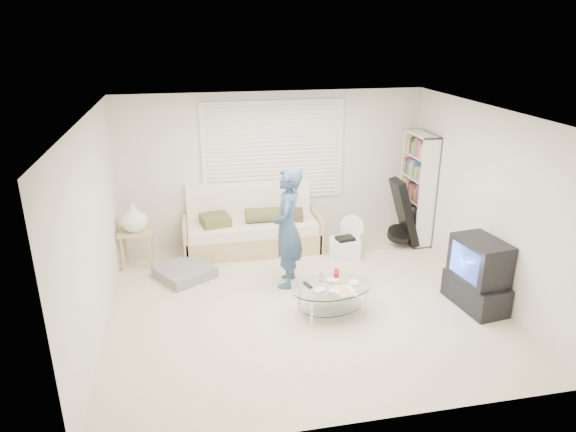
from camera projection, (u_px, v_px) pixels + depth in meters
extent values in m
plane|color=#C5B599|center=(303.00, 302.00, 6.84)|extent=(5.00, 5.00, 0.00)
cube|color=silver|center=(273.00, 168.00, 8.47)|extent=(5.00, 0.02, 2.50)
cube|color=silver|center=(363.00, 305.00, 4.33)|extent=(5.00, 0.02, 2.50)
cube|color=silver|center=(94.00, 229.00, 5.94)|extent=(0.02, 4.50, 2.50)
cube|color=silver|center=(486.00, 202.00, 6.86)|extent=(0.02, 4.50, 2.50)
cube|color=white|center=(305.00, 114.00, 5.96)|extent=(5.00, 4.50, 0.02)
cube|color=white|center=(273.00, 151.00, 8.33)|extent=(2.32, 0.06, 1.62)
cube|color=black|center=(274.00, 151.00, 8.32)|extent=(2.20, 0.01, 1.50)
cube|color=silver|center=(274.00, 151.00, 8.30)|extent=(2.16, 0.04, 1.50)
cube|color=silver|center=(274.00, 151.00, 8.31)|extent=(2.32, 0.08, 1.62)
cube|color=tan|center=(252.00, 240.00, 8.38)|extent=(2.13, 0.85, 0.34)
cube|color=#F2E7CA|center=(252.00, 226.00, 8.27)|extent=(2.04, 0.79, 0.17)
cube|color=#F2E7CA|center=(249.00, 200.00, 8.49)|extent=(2.04, 0.24, 0.65)
cube|color=tan|center=(186.00, 238.00, 8.14)|extent=(0.06, 0.85, 0.60)
cube|color=tan|center=(316.00, 228.00, 8.53)|extent=(0.06, 0.85, 0.60)
cube|color=#425329|center=(215.00, 220.00, 8.08)|extent=(0.51, 0.51, 0.15)
cylinder|color=#425329|center=(262.00, 215.00, 8.17)|extent=(0.53, 0.23, 0.23)
cube|color=#433321|center=(291.00, 215.00, 8.34)|extent=(0.44, 0.44, 0.13)
cube|color=slate|center=(185.00, 272.00, 7.50)|extent=(0.96, 0.96, 0.16)
cube|color=tan|center=(136.00, 232.00, 7.71)|extent=(0.50, 0.40, 0.04)
cube|color=tan|center=(123.00, 254.00, 7.63)|extent=(0.04, 0.04, 0.55)
cube|color=tan|center=(151.00, 252.00, 7.71)|extent=(0.04, 0.04, 0.55)
cube|color=tan|center=(125.00, 246.00, 7.91)|extent=(0.04, 0.04, 0.55)
cube|color=tan|center=(152.00, 244.00, 7.98)|extent=(0.04, 0.04, 0.55)
imported|color=white|center=(134.00, 217.00, 7.63)|extent=(0.41, 0.41, 0.42)
cube|color=white|center=(417.00, 188.00, 8.51)|extent=(0.29, 0.78, 1.85)
cube|color=black|center=(404.00, 212.00, 8.37)|extent=(0.46, 0.41, 1.13)
cylinder|color=black|center=(400.00, 234.00, 8.49)|extent=(0.41, 0.43, 0.23)
cylinder|color=white|center=(350.00, 250.00, 8.38)|extent=(0.26, 0.26, 0.03)
cylinder|color=white|center=(350.00, 241.00, 8.32)|extent=(0.04, 0.04, 0.33)
cylinder|color=white|center=(351.00, 226.00, 8.23)|extent=(0.40, 0.23, 0.38)
cylinder|color=white|center=(351.00, 226.00, 8.23)|extent=(0.11, 0.09, 0.10)
cube|color=white|center=(345.00, 248.00, 8.13)|extent=(0.56, 0.46, 0.29)
cube|color=black|center=(345.00, 239.00, 8.07)|extent=(0.30, 0.24, 0.05)
cube|color=black|center=(475.00, 292.00, 6.71)|extent=(0.56, 0.91, 0.38)
cube|color=black|center=(480.00, 260.00, 6.54)|extent=(0.56, 0.77, 0.55)
cube|color=#4F73FF|center=(465.00, 263.00, 6.47)|extent=(0.09, 0.55, 0.42)
ellipsoid|color=silver|center=(333.00, 287.00, 6.43)|extent=(1.16, 0.84, 0.02)
ellipsoid|color=silver|center=(332.00, 306.00, 6.53)|extent=(0.89, 0.64, 0.01)
cylinder|color=silver|center=(312.00, 315.00, 6.20)|extent=(0.03, 0.03, 0.37)
cylinder|color=silver|center=(366.00, 304.00, 6.44)|extent=(0.03, 0.03, 0.37)
cylinder|color=silver|center=(299.00, 298.00, 6.57)|extent=(0.03, 0.03, 0.37)
cylinder|color=silver|center=(350.00, 289.00, 6.81)|extent=(0.03, 0.03, 0.37)
cube|color=white|center=(319.00, 291.00, 6.29)|extent=(0.17, 0.15, 0.04)
cube|color=white|center=(333.00, 281.00, 6.53)|extent=(0.17, 0.14, 0.04)
cube|color=white|center=(354.00, 283.00, 6.47)|extent=(0.14, 0.17, 0.04)
cube|color=white|center=(335.00, 292.00, 6.26)|extent=(0.17, 0.16, 0.04)
cylinder|color=silver|center=(321.00, 277.00, 6.54)|extent=(0.06, 0.06, 0.11)
cylinder|color=red|center=(337.00, 274.00, 6.63)|extent=(0.06, 0.06, 0.12)
cube|color=black|center=(308.00, 285.00, 6.43)|extent=(0.09, 0.17, 0.02)
cube|color=white|center=(346.00, 291.00, 6.31)|extent=(0.23, 0.30, 0.01)
cube|color=tan|center=(343.00, 292.00, 6.27)|extent=(0.25, 0.30, 0.01)
imported|color=navy|center=(287.00, 228.00, 7.04)|extent=(0.58, 0.72, 1.71)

